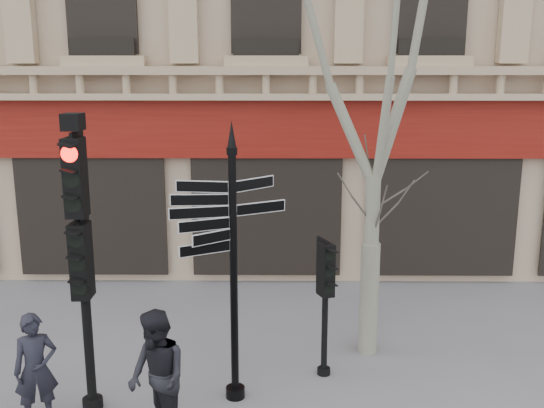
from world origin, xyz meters
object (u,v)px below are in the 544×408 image
Objects in this scene: traffic_signal_main at (80,229)px; pedestrian_b at (157,378)px; pedestrian_a at (36,369)px; traffic_signal_secondary at (325,284)px; fingerpost at (233,218)px; plane_tree at (379,35)px.

pedestrian_b is (1.14, -0.79, -1.81)m from traffic_signal_main.
pedestrian_a is 1.83m from pedestrian_b.
traffic_signal_secondary is (3.48, 1.05, -1.17)m from traffic_signal_main.
pedestrian_b reaches higher than pedestrian_a.
fingerpost is at bearing 8.41° from traffic_signal_main.
traffic_signal_main reaches higher than pedestrian_b.
pedestrian_a is 0.88× the size of pedestrian_b.
fingerpost is 2.39m from pedestrian_b.
plane_tree reaches higher than traffic_signal_main.
pedestrian_a is (-0.64, -0.36, -1.91)m from traffic_signal_main.
pedestrian_b is at bearing -164.55° from traffic_signal_secondary.
fingerpost is 1.88× the size of traffic_signal_secondary.
plane_tree is 4.76× the size of pedestrian_a.
traffic_signal_secondary is 1.22× the size of pedestrian_b.
pedestrian_a is (-2.72, -0.69, -2.01)m from fingerpost.
traffic_signal_main is 2.05m from pedestrian_a.
fingerpost is at bearing -9.79° from pedestrian_a.
fingerpost is at bearing -175.23° from traffic_signal_secondary.
traffic_signal_main is 2.28m from pedestrian_b.
traffic_signal_main is (-2.08, -0.32, -0.09)m from fingerpost.
traffic_signal_secondary is 0.29× the size of plane_tree.
traffic_signal_main is at bearing -161.35° from pedestrian_b.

